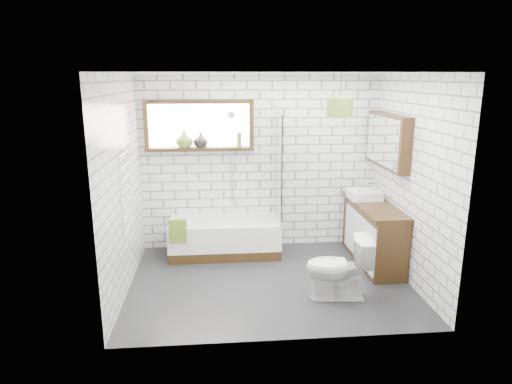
{
  "coord_description": "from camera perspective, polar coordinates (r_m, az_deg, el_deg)",
  "views": [
    {
      "loc": [
        -0.63,
        -5.17,
        2.46
      ],
      "look_at": [
        -0.14,
        0.25,
        1.08
      ],
      "focal_mm": 32.0,
      "sensor_mm": 36.0,
      "label": 1
    }
  ],
  "objects": [
    {
      "name": "floor",
      "position": [
        5.76,
        1.68,
        -11.15
      ],
      "size": [
        3.4,
        2.6,
        0.01
      ],
      "primitive_type": "cube",
      "color": "black",
      "rests_on": "ground"
    },
    {
      "name": "vanity",
      "position": [
        6.38,
        14.44,
        -5.02
      ],
      "size": [
        0.46,
        1.43,
        0.82
      ],
      "primitive_type": "cube",
      "color": "black",
      "rests_on": "floor"
    },
    {
      "name": "window",
      "position": [
        6.47,
        -7.12,
        8.22
      ],
      "size": [
        1.52,
        0.16,
        0.68
      ],
      "primitive_type": "cube",
      "color": "black",
      "rests_on": "wall_back"
    },
    {
      "name": "shower_riser",
      "position": [
        6.53,
        -3.04,
        4.38
      ],
      "size": [
        0.02,
        0.02,
        1.3
      ],
      "primitive_type": "cylinder",
      "color": "silver",
      "rests_on": "wall_back"
    },
    {
      "name": "toilet",
      "position": [
        5.31,
        10.23,
        -9.28
      ],
      "size": [
        0.47,
        0.75,
        0.74
      ],
      "primitive_type": "imported",
      "rotation": [
        0.0,
        0.0,
        -1.66
      ],
      "color": "white",
      "rests_on": "floor"
    },
    {
      "name": "wall_right",
      "position": [
        5.8,
        18.76,
        1.38
      ],
      "size": [
        0.01,
        2.6,
        2.5
      ],
      "primitive_type": "cube",
      "color": "white",
      "rests_on": "ground"
    },
    {
      "name": "ceiling",
      "position": [
        5.21,
        1.89,
        14.68
      ],
      "size": [
        3.4,
        2.6,
        0.01
      ],
      "primitive_type": "cube",
      "color": "white",
      "rests_on": "ground"
    },
    {
      "name": "mirror_cabinet",
      "position": [
        6.25,
        16.14,
        6.18
      ],
      "size": [
        0.16,
        1.2,
        0.7
      ],
      "primitive_type": "cube",
      "color": "black",
      "rests_on": "wall_right"
    },
    {
      "name": "wall_left",
      "position": [
        5.42,
        -16.43,
        0.69
      ],
      "size": [
        0.01,
        2.6,
        2.5
      ],
      "primitive_type": "cube",
      "color": "white",
      "rests_on": "ground"
    },
    {
      "name": "wall_back",
      "position": [
        6.62,
        0.43,
        3.65
      ],
      "size": [
        3.4,
        0.01,
        2.5
      ],
      "primitive_type": "cube",
      "color": "white",
      "rests_on": "ground"
    },
    {
      "name": "bottle",
      "position": [
        6.47,
        -2.11,
        6.38
      ],
      "size": [
        0.08,
        0.08,
        0.2
      ],
      "primitive_type": "cylinder",
      "rotation": [
        0.0,
        0.0,
        -0.35
      ],
      "color": "#5D7624",
      "rests_on": "window"
    },
    {
      "name": "bathtub",
      "position": [
        6.51,
        -3.95,
        -5.67
      ],
      "size": [
        1.55,
        0.68,
        0.5
      ],
      "primitive_type": "cube",
      "color": "white",
      "rests_on": "floor"
    },
    {
      "name": "towel_beige",
      "position": [
        6.14,
        -9.76,
        -4.84
      ],
      "size": [
        0.22,
        0.05,
        0.28
      ],
      "primitive_type": "cube",
      "color": "tan",
      "rests_on": "bathtub"
    },
    {
      "name": "pendant",
      "position": [
        5.78,
        10.43,
        10.39
      ],
      "size": [
        0.32,
        0.32,
        0.23
      ],
      "primitive_type": "cylinder",
      "color": "#567122",
      "rests_on": "ceiling"
    },
    {
      "name": "vase_dark",
      "position": [
        6.46,
        -6.92,
        6.32
      ],
      "size": [
        0.23,
        0.23,
        0.21
      ],
      "primitive_type": "imported",
      "rotation": [
        0.0,
        0.0,
        0.12
      ],
      "color": "black",
      "rests_on": "window"
    },
    {
      "name": "towel_green",
      "position": [
        6.14,
        -9.76,
        -4.84
      ],
      "size": [
        0.23,
        0.06,
        0.31
      ],
      "primitive_type": "cube",
      "color": "#567122",
      "rests_on": "bathtub"
    },
    {
      "name": "shower_screen",
      "position": [
        6.3,
        2.77,
        3.11
      ],
      "size": [
        0.02,
        0.72,
        1.5
      ],
      "primitive_type": "cube",
      "color": "white",
      "rests_on": "bathtub"
    },
    {
      "name": "tap",
      "position": [
        6.52,
        14.75,
        0.39
      ],
      "size": [
        0.04,
        0.04,
        0.18
      ],
      "primitive_type": "cylinder",
      "rotation": [
        0.0,
        0.0,
        -0.16
      ],
      "color": "silver",
      "rests_on": "vanity"
    },
    {
      "name": "towel_radiator",
      "position": [
        5.42,
        -15.93,
        0.19
      ],
      "size": [
        0.06,
        0.52,
        1.0
      ],
      "primitive_type": "cube",
      "color": "white",
      "rests_on": "wall_left"
    },
    {
      "name": "basin",
      "position": [
        6.48,
        13.37,
        -0.29
      ],
      "size": [
        0.42,
        0.37,
        0.12
      ],
      "primitive_type": "cube",
      "color": "white",
      "rests_on": "vanity"
    },
    {
      "name": "wall_front",
      "position": [
        4.1,
        3.97,
        -3.02
      ],
      "size": [
        3.4,
        0.01,
        2.5
      ],
      "primitive_type": "cube",
      "color": "white",
      "rests_on": "ground"
    },
    {
      "name": "vase_olive",
      "position": [
        6.47,
        -8.94,
        6.4
      ],
      "size": [
        0.27,
        0.27,
        0.24
      ],
      "primitive_type": "imported",
      "rotation": [
        0.0,
        0.0,
        -0.19
      ],
      "color": "#5D7624",
      "rests_on": "window"
    }
  ]
}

